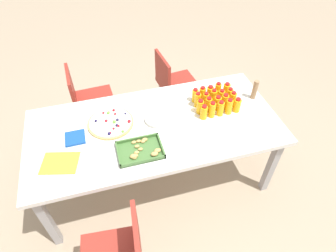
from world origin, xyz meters
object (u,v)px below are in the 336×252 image
juice_bottle_12 (218,103)px  paper_folder (60,163)px  juice_bottle_7 (213,97)px  juice_bottle_14 (200,107)px  party_table (155,131)px  cardboard_tube (255,90)px  juice_bottle_1 (218,90)px  juice_bottle_9 (198,100)px  chair_near_left (173,82)px  juice_bottle_16 (229,107)px  fruit_pizza (111,123)px  snack_tray (141,150)px  juice_bottle_8 (206,99)px  juice_bottle_13 (208,105)px  chair_near_right (87,98)px  juice_bottle_11 (225,101)px  plate_stack (157,119)px  juice_bottle_0 (226,90)px  juice_bottle_4 (195,96)px  juice_bottle_6 (221,96)px  juice_bottle_2 (210,93)px  juice_bottle_17 (221,108)px  juice_bottle_3 (202,94)px  juice_bottle_19 (204,112)px  juice_bottle_15 (237,105)px  juice_bottle_10 (233,99)px  juice_bottle_5 (230,95)px

juice_bottle_12 → paper_folder: (1.32, 0.24, -0.06)m
juice_bottle_7 → juice_bottle_14: juice_bottle_7 is taller
party_table → cardboard_tube: (-0.94, -0.10, 0.15)m
juice_bottle_1 → juice_bottle_9: juice_bottle_1 is taller
chair_near_left → juice_bottle_16: juice_bottle_16 is taller
fruit_pizza → snack_tray: bearing=116.0°
juice_bottle_8 → juice_bottle_13: 0.07m
chair_near_right → fruit_pizza: (-0.19, 0.68, 0.24)m
juice_bottle_11 → juice_bottle_14: (0.23, 0.00, -0.00)m
chair_near_right → plate_stack: chair_near_right is taller
juice_bottle_1 → paper_folder: size_ratio=0.58×
party_table → juice_bottle_0: juice_bottle_0 is taller
juice_bottle_4 → fruit_pizza: (0.76, 0.08, -0.05)m
juice_bottle_6 → juice_bottle_13: 0.17m
juice_bottle_1 → juice_bottle_2: juice_bottle_1 is taller
juice_bottle_12 → fruit_pizza: size_ratio=0.36×
juice_bottle_12 → juice_bottle_17: juice_bottle_17 is taller
juice_bottle_16 → juice_bottle_13: bearing=-25.4°
fruit_pizza → snack_tray: size_ratio=1.10×
juice_bottle_3 → juice_bottle_12: bearing=118.0°
chair_near_right → juice_bottle_19: juice_bottle_19 is taller
juice_bottle_0 → juice_bottle_16: size_ratio=0.91×
juice_bottle_2 → juice_bottle_13: size_ratio=0.93×
party_table → juice_bottle_15: 0.73m
juice_bottle_16 → juice_bottle_4: bearing=-45.2°
juice_bottle_0 → cardboard_tube: 0.25m
juice_bottle_0 → juice_bottle_10: bearing=87.2°
chair_near_right → juice_bottle_2: (-1.09, 0.59, 0.29)m
chair_near_right → cardboard_tube: cardboard_tube is taller
juice_bottle_6 → juice_bottle_14: bearing=19.6°
juice_bottle_16 → paper_folder: size_ratio=0.57×
juice_bottle_3 → juice_bottle_10: 0.27m
juice_bottle_9 → juice_bottle_16: 0.27m
chair_near_right → snack_tray: bearing=16.2°
juice_bottle_3 → juice_bottle_6: bearing=152.7°
juice_bottle_3 → juice_bottle_19: juice_bottle_3 is taller
chair_near_right → juice_bottle_15: bearing=53.8°
juice_bottle_11 → plate_stack: bearing=0.2°
juice_bottle_19 → juice_bottle_9: bearing=-90.2°
party_table → juice_bottle_15: (-0.72, 0.02, 0.12)m
juice_bottle_5 → cardboard_tube: 0.23m
juice_bottle_11 → juice_bottle_12: 0.07m
juice_bottle_7 → juice_bottle_15: juice_bottle_7 is taller
juice_bottle_5 → juice_bottle_15: (-0.00, 0.14, -0.00)m
juice_bottle_15 → juice_bottle_1: bearing=-69.8°
party_table → juice_bottle_6: juice_bottle_6 is taller
chair_near_right → juice_bottle_0: size_ratio=6.14×
chair_near_left → juice_bottle_16: (-0.24, 0.85, 0.30)m
juice_bottle_15 → cardboard_tube: size_ratio=0.74×
juice_bottle_17 → cardboard_tube: 0.40m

